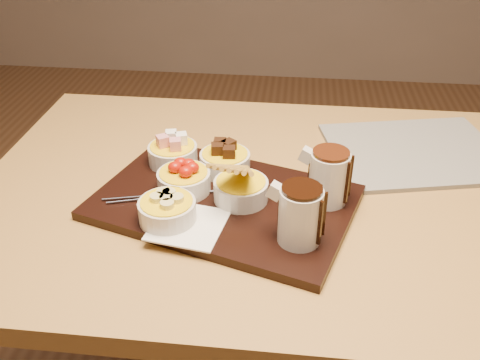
# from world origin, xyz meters

# --- Properties ---
(dining_table) EXTENTS (1.20, 0.80, 0.75)m
(dining_table) POSITION_xyz_m (0.00, 0.00, 0.65)
(dining_table) COLOR #AB803F
(dining_table) RESTS_ON ground
(serving_board) EXTENTS (0.53, 0.43, 0.02)m
(serving_board) POSITION_xyz_m (-0.10, -0.07, 0.76)
(serving_board) COLOR black
(serving_board) RESTS_ON dining_table
(napkin) EXTENTS (0.14, 0.14, 0.00)m
(napkin) POSITION_xyz_m (-0.15, -0.16, 0.77)
(napkin) COLOR white
(napkin) RESTS_ON serving_board
(bowl_marshmallows) EXTENTS (0.10, 0.10, 0.04)m
(bowl_marshmallows) POSITION_xyz_m (-0.22, 0.04, 0.79)
(bowl_marshmallows) COLOR beige
(bowl_marshmallows) RESTS_ON serving_board
(bowl_cake) EXTENTS (0.10, 0.10, 0.04)m
(bowl_cake) POSITION_xyz_m (-0.11, 0.02, 0.79)
(bowl_cake) COLOR beige
(bowl_cake) RESTS_ON serving_board
(bowl_strawberries) EXTENTS (0.10, 0.10, 0.04)m
(bowl_strawberries) POSITION_xyz_m (-0.18, -0.05, 0.79)
(bowl_strawberries) COLOR beige
(bowl_strawberries) RESTS_ON serving_board
(bowl_biscotti) EXTENTS (0.10, 0.10, 0.04)m
(bowl_biscotti) POSITION_xyz_m (-0.07, -0.07, 0.79)
(bowl_biscotti) COLOR beige
(bowl_biscotti) RESTS_ON serving_board
(bowl_bananas) EXTENTS (0.10, 0.10, 0.04)m
(bowl_bananas) POSITION_xyz_m (-0.19, -0.15, 0.79)
(bowl_bananas) COLOR beige
(bowl_bananas) RESTS_ON serving_board
(pitcher_dark_chocolate) EXTENTS (0.09, 0.09, 0.10)m
(pitcher_dark_chocolate) POSITION_xyz_m (0.04, -0.18, 0.82)
(pitcher_dark_chocolate) COLOR silver
(pitcher_dark_chocolate) RESTS_ON serving_board
(pitcher_milk_chocolate) EXTENTS (0.09, 0.09, 0.10)m
(pitcher_milk_chocolate) POSITION_xyz_m (0.09, -0.06, 0.82)
(pitcher_milk_chocolate) COLOR silver
(pitcher_milk_chocolate) RESTS_ON serving_board
(fondue_skewers) EXTENTS (0.09, 0.26, 0.01)m
(fondue_skewers) POSITION_xyz_m (-0.20, -0.07, 0.77)
(fondue_skewers) COLOR silver
(fondue_skewers) RESTS_ON serving_board
(newspaper) EXTENTS (0.41, 0.36, 0.01)m
(newspaper) POSITION_xyz_m (0.28, 0.17, 0.76)
(newspaper) COLOR beige
(newspaper) RESTS_ON dining_table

